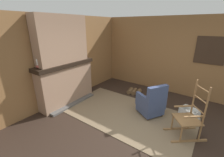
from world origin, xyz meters
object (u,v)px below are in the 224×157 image
at_px(rocking_chair, 189,119).
at_px(laundry_basket, 189,114).
at_px(oil_lamp_vase, 38,65).
at_px(firewood_stack, 134,92).
at_px(storage_case, 68,59).
at_px(armchair, 151,103).

relative_size(rocking_chair, laundry_basket, 2.48).
distance_m(laundry_basket, oil_lamp_vase, 4.15).
distance_m(firewood_stack, storage_case, 2.59).
bearing_deg(oil_lamp_vase, rocking_chair, 20.46).
relative_size(oil_lamp_vase, storage_case, 0.89).
xyz_separation_m(rocking_chair, laundry_basket, (-0.07, 0.68, -0.26)).
bearing_deg(oil_lamp_vase, firewood_stack, 59.86).
distance_m(rocking_chair, laundry_basket, 0.73).
relative_size(laundry_basket, oil_lamp_vase, 2.15).
relative_size(armchair, laundry_basket, 1.82).
bearing_deg(storage_case, armchair, 15.17).
relative_size(armchair, rocking_chair, 0.74).
bearing_deg(rocking_chair, laundry_basket, -123.41).
distance_m(armchair, laundry_basket, 1.00).
relative_size(rocking_chair, oil_lamp_vase, 5.34).
bearing_deg(oil_lamp_vase, armchair, 33.05).
bearing_deg(firewood_stack, rocking_chair, -32.93).
xyz_separation_m(rocking_chair, storage_case, (-3.51, -0.35, 0.97)).
bearing_deg(armchair, oil_lamp_vase, 64.05).
relative_size(armchair, firewood_stack, 1.76).
distance_m(oil_lamp_vase, storage_case, 0.95).
bearing_deg(rocking_chair, firewood_stack, -72.65).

